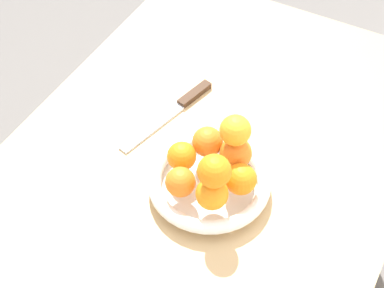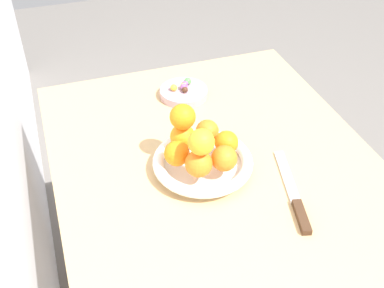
{
  "view_description": "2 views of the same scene",
  "coord_description": "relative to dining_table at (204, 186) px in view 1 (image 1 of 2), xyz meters",
  "views": [
    {
      "loc": [
        0.66,
        0.33,
        1.64
      ],
      "look_at": [
        0.06,
        0.01,
        0.85
      ],
      "focal_mm": 55.0,
      "sensor_mm": 36.0,
      "label": 1
    },
    {
      "loc": [
        -0.72,
        0.33,
        1.49
      ],
      "look_at": [
        0.03,
        0.08,
        0.86
      ],
      "focal_mm": 45.0,
      "sensor_mm": 36.0,
      "label": 2
    }
  ],
  "objects": [
    {
      "name": "orange_1",
      "position": [
        0.01,
        0.07,
        0.16
      ],
      "size": [
        0.06,
        0.06,
        0.06
      ],
      "primitive_type": "sphere",
      "color": "orange",
      "rests_on": "fruit_bowl"
    },
    {
      "name": "orange_3",
      "position": [
        0.06,
        -0.01,
        0.16
      ],
      "size": [
        0.05,
        0.05,
        0.05
      ],
      "primitive_type": "sphere",
      "color": "orange",
      "rests_on": "fruit_bowl"
    },
    {
      "name": "knife",
      "position": [
        -0.09,
        -0.12,
        0.09
      ],
      "size": [
        0.26,
        0.08,
        0.01
      ],
      "color": "#3F2819",
      "rests_on": "dining_table"
    },
    {
      "name": "orange_6",
      "position": [
        0.11,
        0.07,
        0.22
      ],
      "size": [
        0.06,
        0.06,
        0.06
      ],
      "primitive_type": "sphere",
      "color": "orange",
      "rests_on": "orange_5"
    },
    {
      "name": "orange_2",
      "position": [
        0.01,
        0.01,
        0.16
      ],
      "size": [
        0.06,
        0.06,
        0.06
      ],
      "primitive_type": "sphere",
      "color": "orange",
      "rests_on": "fruit_bowl"
    },
    {
      "name": "fruit_bowl",
      "position": [
        0.06,
        0.04,
        0.11
      ],
      "size": [
        0.23,
        0.23,
        0.04
      ],
      "color": "white",
      "rests_on": "dining_table"
    },
    {
      "name": "dining_table",
      "position": [
        0.0,
        0.0,
        0.0
      ],
      "size": [
        1.1,
        0.76,
        0.74
      ],
      "color": "tan",
      "rests_on": "ground_plane"
    },
    {
      "name": "orange_5",
      "position": [
        0.11,
        0.07,
        0.16
      ],
      "size": [
        0.06,
        0.06,
        0.06
      ],
      "primitive_type": "sphere",
      "color": "orange",
      "rests_on": "fruit_bowl"
    },
    {
      "name": "orange_0",
      "position": [
        0.06,
        0.1,
        0.16
      ],
      "size": [
        0.06,
        0.06,
        0.06
      ],
      "primitive_type": "sphere",
      "color": "orange",
      "rests_on": "fruit_bowl"
    },
    {
      "name": "orange_4",
      "position": [
        0.12,
        0.01,
        0.16
      ],
      "size": [
        0.06,
        0.06,
        0.06
      ],
      "primitive_type": "sphere",
      "color": "orange",
      "rests_on": "fruit_bowl"
    },
    {
      "name": "orange_7",
      "position": [
        0.01,
        0.07,
        0.22
      ],
      "size": [
        0.06,
        0.06,
        0.06
      ],
      "primitive_type": "sphere",
      "color": "orange",
      "rests_on": "orange_1"
    }
  ]
}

